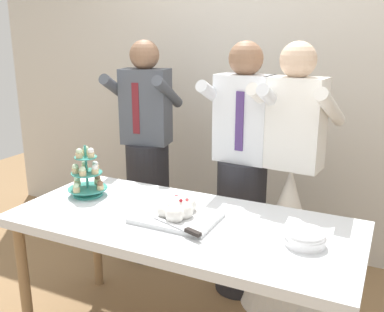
% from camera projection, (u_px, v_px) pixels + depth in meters
% --- Properties ---
extents(rear_wall, '(5.20, 0.10, 2.90)m').
position_uv_depth(rear_wall, '(267.00, 67.00, 3.30)').
color(rear_wall, beige).
rests_on(rear_wall, ground_plane).
extents(dessert_table, '(1.80, 0.80, 0.78)m').
position_uv_depth(dessert_table, '(182.00, 233.00, 2.25)').
color(dessert_table, silver).
rests_on(dessert_table, ground_plane).
extents(cupcake_stand, '(0.23, 0.23, 0.31)m').
position_uv_depth(cupcake_stand, '(87.00, 176.00, 2.53)').
color(cupcake_stand, teal).
rests_on(cupcake_stand, dessert_table).
extents(main_cake_tray, '(0.43, 0.35, 0.13)m').
position_uv_depth(main_cake_tray, '(177.00, 212.00, 2.22)').
color(main_cake_tray, silver).
rests_on(main_cake_tray, dessert_table).
extents(plate_stack, '(0.19, 0.19, 0.07)m').
position_uv_depth(plate_stack, '(305.00, 238.00, 1.95)').
color(plate_stack, white).
rests_on(plate_stack, dessert_table).
extents(person_groom, '(0.49, 0.52, 1.66)m').
position_uv_depth(person_groom, '(242.00, 186.00, 2.81)').
color(person_groom, '#232328').
rests_on(person_groom, ground_plane).
extents(person_bride, '(0.56, 0.56, 1.66)m').
position_uv_depth(person_bride, '(288.00, 219.00, 2.70)').
color(person_bride, white).
rests_on(person_bride, ground_plane).
extents(person_guest, '(0.53, 0.56, 1.66)m').
position_uv_depth(person_guest, '(147.00, 165.00, 3.25)').
color(person_guest, '#232328').
rests_on(person_guest, ground_plane).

